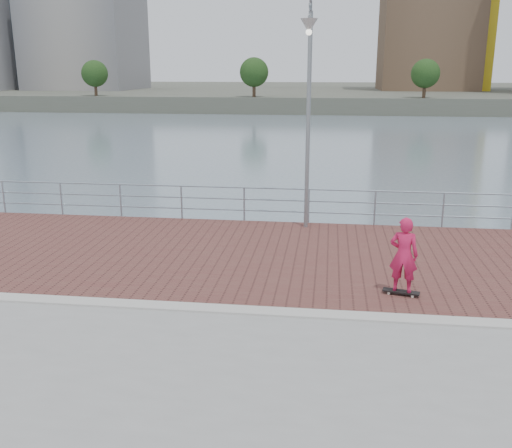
# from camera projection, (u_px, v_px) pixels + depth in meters

# --- Properties ---
(water) EXTENTS (400.00, 400.00, 0.00)m
(water) POSITION_uv_depth(u_px,v_px,m) (244.00, 399.00, 12.06)
(water) COLOR slate
(water) RESTS_ON ground
(brick_lane) EXTENTS (40.00, 6.80, 0.02)m
(brick_lane) POSITION_uv_depth(u_px,v_px,m) (264.00, 255.00, 14.97)
(brick_lane) COLOR brown
(brick_lane) RESTS_ON seawall
(curb) EXTENTS (40.00, 0.40, 0.06)m
(curb) POSITION_uv_depth(u_px,v_px,m) (243.00, 310.00, 11.52)
(curb) COLOR #B7B5AD
(curb) RESTS_ON seawall
(far_shore) EXTENTS (320.00, 95.00, 2.50)m
(far_shore) POSITION_uv_depth(u_px,v_px,m) (324.00, 93.00, 128.87)
(far_shore) COLOR #4C5142
(far_shore) RESTS_ON ground
(guardrail) EXTENTS (39.06, 0.06, 1.13)m
(guardrail) POSITION_uv_depth(u_px,v_px,m) (276.00, 201.00, 18.04)
(guardrail) COLOR #8C9EA8
(guardrail) RESTS_ON brick_lane
(street_lamp) EXTENTS (0.46, 1.35, 6.35)m
(street_lamp) POSITION_uv_depth(u_px,v_px,m) (309.00, 77.00, 15.98)
(street_lamp) COLOR gray
(street_lamp) RESTS_ON brick_lane
(skateboard) EXTENTS (0.81, 0.38, 0.09)m
(skateboard) POSITION_uv_depth(u_px,v_px,m) (401.00, 292.00, 12.32)
(skateboard) COLOR black
(skateboard) RESTS_ON brick_lane
(skateboarder) EXTENTS (0.68, 0.53, 1.65)m
(skateboarder) POSITION_uv_depth(u_px,v_px,m) (404.00, 255.00, 12.10)
(skateboarder) COLOR #C91A4A
(skateboarder) RESTS_ON skateboard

